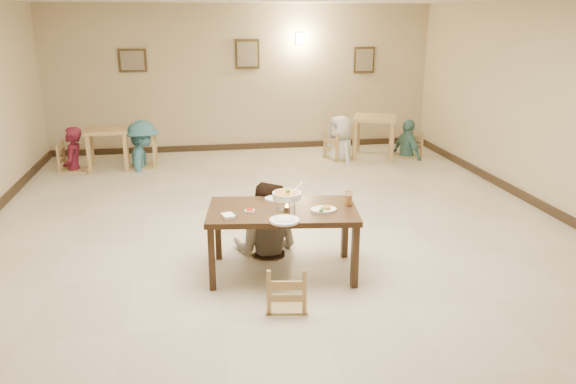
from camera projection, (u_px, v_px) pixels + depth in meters
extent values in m
plane|color=beige|center=(280.00, 233.00, 7.43)|extent=(10.00, 10.00, 0.00)
plane|color=#C2AE8A|center=(243.00, 79.00, 11.69)|extent=(10.00, 0.00, 10.00)
plane|color=#C2AE8A|center=(469.00, 334.00, 2.28)|extent=(10.00, 0.00, 10.00)
plane|color=#C2AE8A|center=(570.00, 112.00, 7.63)|extent=(0.00, 10.00, 10.00)
cube|color=#2E2115|center=(245.00, 146.00, 12.09)|extent=(8.00, 0.06, 0.12)
cube|color=#2E2115|center=(553.00, 212.00, 8.05)|extent=(0.06, 10.00, 0.12)
cube|color=#392A16|center=(133.00, 60.00, 11.18)|extent=(0.55, 0.03, 0.45)
cube|color=gray|center=(132.00, 60.00, 11.16)|extent=(0.45, 0.01, 0.37)
cube|color=#392A16|center=(247.00, 54.00, 11.52)|extent=(0.50, 0.03, 0.60)
cube|color=gray|center=(247.00, 54.00, 11.50)|extent=(0.41, 0.01, 0.49)
cube|color=#392A16|center=(364.00, 60.00, 11.96)|extent=(0.45, 0.03, 0.55)
cube|color=gray|center=(364.00, 60.00, 11.95)|extent=(0.37, 0.01, 0.45)
cube|color=#FFD88C|center=(300.00, 39.00, 11.60)|extent=(0.16, 0.05, 0.22)
cube|color=#392313|center=(282.00, 211.00, 6.07)|extent=(1.71, 1.11, 0.06)
cube|color=#392313|center=(212.00, 259.00, 5.78)|extent=(0.07, 0.07, 0.69)
cube|color=#392313|center=(355.00, 257.00, 5.83)|extent=(0.07, 0.07, 0.69)
cube|color=#392313|center=(218.00, 231.00, 6.53)|extent=(0.07, 0.07, 0.69)
cube|color=#392313|center=(345.00, 230.00, 6.58)|extent=(0.07, 0.07, 0.69)
cube|color=tan|center=(264.00, 217.00, 6.84)|extent=(0.41, 0.41, 0.04)
cube|color=tan|center=(287.00, 268.00, 5.45)|extent=(0.41, 0.41, 0.04)
imported|color=gray|center=(265.00, 182.00, 6.60)|extent=(1.03, 0.93, 1.75)
torus|color=silver|center=(287.00, 199.00, 5.98)|extent=(0.24, 0.24, 0.01)
cylinder|color=silver|center=(287.00, 208.00, 6.01)|extent=(0.06, 0.06, 0.04)
cone|color=#FFA526|center=(287.00, 204.00, 6.00)|extent=(0.04, 0.04, 0.05)
cylinder|color=white|center=(287.00, 195.00, 5.97)|extent=(0.31, 0.31, 0.07)
cylinder|color=#B16523|center=(287.00, 193.00, 5.96)|extent=(0.27, 0.27, 0.02)
sphere|color=#2D7223|center=(288.00, 191.00, 5.95)|extent=(0.04, 0.04, 0.04)
cylinder|color=silver|center=(297.00, 188.00, 6.03)|extent=(0.14, 0.09, 0.10)
cylinder|color=silver|center=(295.00, 202.00, 6.07)|extent=(0.01, 0.01, 0.14)
cylinder|color=silver|center=(277.00, 203.00, 6.04)|extent=(0.01, 0.01, 0.14)
cylinder|color=silver|center=(289.00, 208.00, 5.90)|extent=(0.01, 0.01, 0.14)
cylinder|color=white|center=(278.00, 199.00, 6.36)|extent=(0.29, 0.29, 0.02)
ellipsoid|color=white|center=(278.00, 198.00, 6.36)|extent=(0.19, 0.16, 0.07)
cylinder|color=white|center=(284.00, 220.00, 5.67)|extent=(0.31, 0.31, 0.02)
ellipsoid|color=white|center=(284.00, 220.00, 5.67)|extent=(0.20, 0.17, 0.07)
cylinder|color=white|center=(323.00, 210.00, 5.99)|extent=(0.28, 0.28, 0.02)
sphere|color=#2D7223|center=(321.00, 210.00, 5.90)|extent=(0.05, 0.05, 0.05)
cylinder|color=white|center=(250.00, 211.00, 5.97)|extent=(0.11, 0.11, 0.02)
cylinder|color=#9E1104|center=(250.00, 210.00, 5.96)|extent=(0.08, 0.08, 0.01)
cube|color=white|center=(228.00, 216.00, 5.80)|extent=(0.15, 0.18, 0.03)
cube|color=silver|center=(232.00, 214.00, 5.88)|extent=(0.05, 0.16, 0.01)
cube|color=silver|center=(235.00, 213.00, 5.89)|extent=(0.05, 0.16, 0.01)
cylinder|color=white|center=(349.00, 199.00, 6.13)|extent=(0.08, 0.08, 0.16)
cylinder|color=orange|center=(349.00, 200.00, 6.14)|extent=(0.07, 0.07, 0.12)
cube|color=tan|center=(106.00, 130.00, 10.38)|extent=(0.83, 0.83, 0.06)
cube|color=tan|center=(89.00, 155.00, 10.12)|extent=(0.07, 0.07, 0.70)
cube|color=tan|center=(126.00, 153.00, 10.28)|extent=(0.07, 0.07, 0.70)
cube|color=tan|center=(91.00, 147.00, 10.71)|extent=(0.07, 0.07, 0.70)
cube|color=tan|center=(126.00, 145.00, 10.87)|extent=(0.07, 0.07, 0.70)
cube|color=tan|center=(375.00, 118.00, 11.20)|extent=(1.08, 1.08, 0.06)
cube|color=tan|center=(355.00, 141.00, 11.06)|extent=(0.07, 0.07, 0.77)
cube|color=tan|center=(391.00, 143.00, 10.93)|extent=(0.07, 0.07, 0.77)
cube|color=tan|center=(358.00, 134.00, 11.73)|extent=(0.07, 0.07, 0.77)
cube|color=tan|center=(392.00, 136.00, 11.59)|extent=(0.07, 0.07, 0.77)
cube|color=tan|center=(72.00, 146.00, 10.32)|extent=(0.46, 0.46, 0.05)
cube|color=tan|center=(142.00, 142.00, 10.57)|extent=(0.49, 0.49, 0.05)
cube|color=tan|center=(340.00, 135.00, 11.17)|extent=(0.49, 0.49, 0.05)
cube|color=tan|center=(408.00, 135.00, 11.37)|extent=(0.45, 0.45, 0.05)
imported|color=maroon|center=(70.00, 127.00, 10.21)|extent=(0.40, 0.60, 1.62)
imported|color=teal|center=(141.00, 121.00, 10.45)|extent=(0.69, 1.16, 1.77)
imported|color=silver|center=(341.00, 115.00, 11.05)|extent=(0.75, 0.96, 1.74)
imported|color=#59958A|center=(409.00, 119.00, 11.28)|extent=(0.58, 0.95, 1.52)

